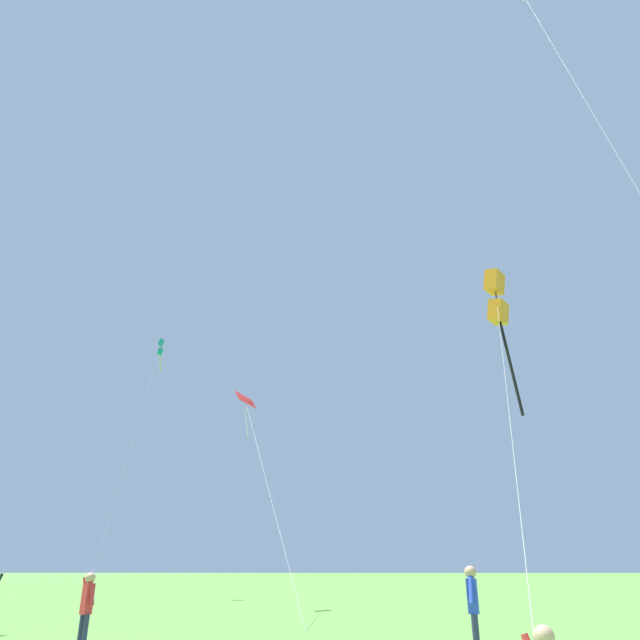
% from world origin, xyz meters
% --- Properties ---
extents(kite_red_high, '(4.14, 10.72, 9.97)m').
position_xyz_m(kite_red_high, '(-3.63, 25.56, 8.88)').
color(kite_red_high, red).
rests_on(kite_red_high, ground_plane).
extents(kite_teal_box, '(0.93, 6.09, 16.44)m').
position_xyz_m(kite_teal_box, '(-11.38, 35.36, 15.63)').
color(kite_teal_box, teal).
rests_on(kite_teal_box, ground_plane).
extents(kite_orange_box, '(3.84, 11.21, 11.64)m').
position_xyz_m(kite_orange_box, '(6.49, 16.29, 10.44)').
color(kite_orange_box, orange).
rests_on(kite_orange_box, ground_plane).
extents(person_in_red_shirt, '(0.25, 0.55, 1.73)m').
position_xyz_m(person_in_red_shirt, '(3.33, 10.02, 1.04)').
color(person_in_red_shirt, '#2D3351').
rests_on(person_in_red_shirt, ground_plane).
extents(person_foreground_watcher, '(0.45, 0.38, 1.60)m').
position_xyz_m(person_foreground_watcher, '(-4.63, 10.69, 0.96)').
color(person_foreground_watcher, '#2D3351').
rests_on(person_foreground_watcher, ground_plane).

